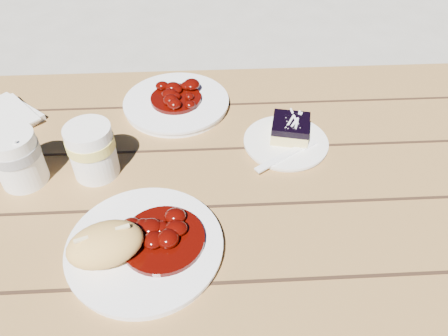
{
  "coord_description": "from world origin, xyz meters",
  "views": [
    {
      "loc": [
        0.12,
        -0.61,
        1.35
      ],
      "look_at": [
        0.15,
        -0.04,
        0.81
      ],
      "focal_mm": 35.0,
      "sensor_mm": 36.0,
      "label": 1
    }
  ],
  "objects_px": {
    "dessert_plate": "(286,143)",
    "second_cup": "(92,151)",
    "coffee_cup": "(18,159)",
    "blueberry_cake": "(291,128)",
    "picnic_table": "(155,231)",
    "bread_roll": "(105,244)",
    "main_plate": "(145,248)",
    "second_plate": "(176,103)"
  },
  "relations": [
    {
      "from": "picnic_table",
      "to": "coffee_cup",
      "type": "distance_m",
      "value": 0.32
    },
    {
      "from": "picnic_table",
      "to": "blueberry_cake",
      "type": "height_order",
      "value": "blueberry_cake"
    },
    {
      "from": "coffee_cup",
      "to": "second_cup",
      "type": "bearing_deg",
      "value": 6.18
    },
    {
      "from": "bread_roll",
      "to": "coffee_cup",
      "type": "bearing_deg",
      "value": 133.2
    },
    {
      "from": "dessert_plate",
      "to": "coffee_cup",
      "type": "relative_size",
      "value": 1.58
    },
    {
      "from": "main_plate",
      "to": "coffee_cup",
      "type": "distance_m",
      "value": 0.31
    },
    {
      "from": "main_plate",
      "to": "bread_roll",
      "type": "relative_size",
      "value": 2.1
    },
    {
      "from": "main_plate",
      "to": "coffee_cup",
      "type": "relative_size",
      "value": 2.32
    },
    {
      "from": "dessert_plate",
      "to": "second_cup",
      "type": "distance_m",
      "value": 0.39
    },
    {
      "from": "dessert_plate",
      "to": "second_cup",
      "type": "height_order",
      "value": "second_cup"
    },
    {
      "from": "main_plate",
      "to": "blueberry_cake",
      "type": "height_order",
      "value": "blueberry_cake"
    },
    {
      "from": "blueberry_cake",
      "to": "second_cup",
      "type": "xyz_separation_m",
      "value": [
        -0.39,
        -0.08,
        0.02
      ]
    },
    {
      "from": "coffee_cup",
      "to": "second_cup",
      "type": "height_order",
      "value": "same"
    },
    {
      "from": "blueberry_cake",
      "to": "main_plate",
      "type": "bearing_deg",
      "value": -123.18
    },
    {
      "from": "bread_roll",
      "to": "coffee_cup",
      "type": "height_order",
      "value": "coffee_cup"
    },
    {
      "from": "main_plate",
      "to": "coffee_cup",
      "type": "height_order",
      "value": "coffee_cup"
    },
    {
      "from": "coffee_cup",
      "to": "dessert_plate",
      "type": "bearing_deg",
      "value": 8.47
    },
    {
      "from": "bread_roll",
      "to": "second_cup",
      "type": "relative_size",
      "value": 1.1
    },
    {
      "from": "blueberry_cake",
      "to": "dessert_plate",
      "type": "bearing_deg",
      "value": -110.71
    },
    {
      "from": "picnic_table",
      "to": "bread_roll",
      "type": "distance_m",
      "value": 0.29
    },
    {
      "from": "dessert_plate",
      "to": "second_cup",
      "type": "xyz_separation_m",
      "value": [
        -0.38,
        -0.06,
        0.05
      ]
    },
    {
      "from": "second_plate",
      "to": "bread_roll",
      "type": "bearing_deg",
      "value": -102.54
    },
    {
      "from": "main_plate",
      "to": "second_plate",
      "type": "bearing_deg",
      "value": 84.32
    },
    {
      "from": "second_cup",
      "to": "coffee_cup",
      "type": "bearing_deg",
      "value": -173.82
    },
    {
      "from": "dessert_plate",
      "to": "second_plate",
      "type": "bearing_deg",
      "value": 146.9
    },
    {
      "from": "second_plate",
      "to": "second_cup",
      "type": "height_order",
      "value": "second_cup"
    },
    {
      "from": "bread_roll",
      "to": "second_cup",
      "type": "bearing_deg",
      "value": 104.03
    },
    {
      "from": "blueberry_cake",
      "to": "coffee_cup",
      "type": "bearing_deg",
      "value": -157.12
    },
    {
      "from": "picnic_table",
      "to": "second_plate",
      "type": "xyz_separation_m",
      "value": [
        0.05,
        0.24,
        0.17
      ]
    },
    {
      "from": "blueberry_cake",
      "to": "second_plate",
      "type": "relative_size",
      "value": 0.38
    },
    {
      "from": "picnic_table",
      "to": "coffee_cup",
      "type": "height_order",
      "value": "coffee_cup"
    },
    {
      "from": "bread_roll",
      "to": "main_plate",
      "type": "bearing_deg",
      "value": 19.98
    },
    {
      "from": "picnic_table",
      "to": "coffee_cup",
      "type": "bearing_deg",
      "value": 177.48
    },
    {
      "from": "picnic_table",
      "to": "second_cup",
      "type": "bearing_deg",
      "value": 165.5
    },
    {
      "from": "dessert_plate",
      "to": "second_cup",
      "type": "relative_size",
      "value": 1.58
    },
    {
      "from": "picnic_table",
      "to": "main_plate",
      "type": "distance_m",
      "value": 0.24
    },
    {
      "from": "dessert_plate",
      "to": "second_plate",
      "type": "xyz_separation_m",
      "value": [
        -0.23,
        0.15,
        0.0
      ]
    },
    {
      "from": "main_plate",
      "to": "picnic_table",
      "type": "bearing_deg",
      "value": 94.4
    },
    {
      "from": "main_plate",
      "to": "blueberry_cake",
      "type": "xyz_separation_m",
      "value": [
        0.28,
        0.27,
        0.02
      ]
    },
    {
      "from": "second_cup",
      "to": "picnic_table",
      "type": "bearing_deg",
      "value": -14.5
    },
    {
      "from": "second_plate",
      "to": "second_cup",
      "type": "relative_size",
      "value": 2.2
    },
    {
      "from": "picnic_table",
      "to": "dessert_plate",
      "type": "bearing_deg",
      "value": 16.89
    }
  ]
}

